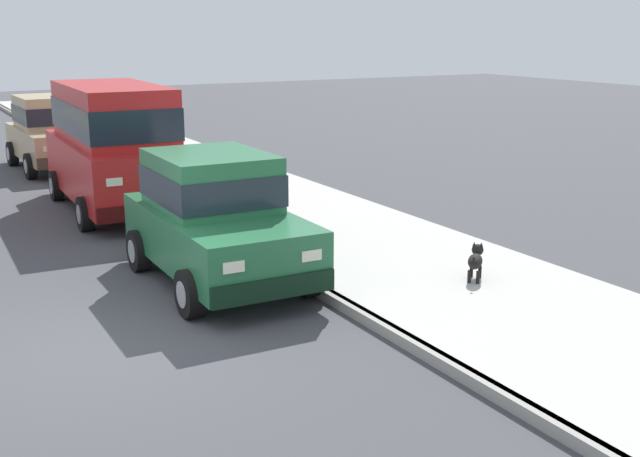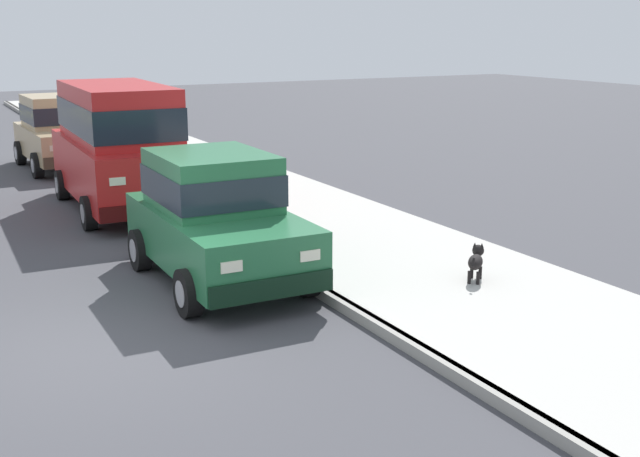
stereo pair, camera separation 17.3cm
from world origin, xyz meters
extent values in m
plane|color=#424247|center=(0.00, 0.00, 0.00)|extent=(80.00, 80.00, 0.00)
cube|color=gray|center=(3.20, 0.00, 0.07)|extent=(0.16, 64.00, 0.14)
cube|color=#B7B5AD|center=(5.00, 0.00, 0.07)|extent=(3.60, 64.00, 0.14)
cube|color=#23663D|center=(2.21, 1.60, 0.70)|extent=(1.77, 3.72, 0.76)
cube|color=#23663D|center=(2.21, 1.85, 1.48)|extent=(1.54, 1.92, 0.80)
cube|color=#19232D|center=(2.21, 1.85, 1.42)|extent=(1.57, 1.96, 0.44)
cube|color=black|center=(2.19, -0.20, 0.46)|extent=(1.69, 0.22, 0.28)
cube|color=black|center=(2.23, 3.40, 0.46)|extent=(1.69, 0.22, 0.28)
cylinder|color=black|center=(3.05, 0.44, 0.32)|extent=(0.23, 0.64, 0.64)
cylinder|color=#9E9EA3|center=(3.05, 0.44, 0.32)|extent=(0.24, 0.35, 0.35)
cylinder|color=black|center=(1.33, 0.46, 0.32)|extent=(0.23, 0.64, 0.64)
cylinder|color=#9E9EA3|center=(1.33, 0.46, 0.32)|extent=(0.24, 0.35, 0.35)
cylinder|color=black|center=(3.08, 2.73, 0.32)|extent=(0.23, 0.64, 0.64)
cylinder|color=#9E9EA3|center=(3.08, 2.73, 0.32)|extent=(0.24, 0.35, 0.35)
cylinder|color=black|center=(1.36, 2.75, 0.32)|extent=(0.23, 0.64, 0.64)
cylinder|color=#9E9EA3|center=(1.36, 2.75, 0.32)|extent=(0.24, 0.35, 0.35)
cube|color=#EAEACC|center=(2.72, -0.24, 0.81)|extent=(0.28, 0.08, 0.14)
cube|color=#EAEACC|center=(1.65, -0.23, 0.81)|extent=(0.28, 0.08, 0.14)
cube|color=red|center=(2.23, 7.09, 0.87)|extent=(2.06, 4.86, 1.10)
cube|color=red|center=(2.23, 7.09, 1.97)|extent=(1.80, 3.85, 1.10)
cube|color=#19232D|center=(2.23, 7.09, 1.89)|extent=(1.83, 3.89, 0.61)
cube|color=#400A0A|center=(2.15, 4.74, 0.46)|extent=(1.87, 0.26, 0.28)
cube|color=#400A0A|center=(2.30, 9.43, 0.46)|extent=(1.87, 0.26, 0.28)
cylinder|color=black|center=(3.13, 5.57, 0.32)|extent=(0.24, 0.65, 0.64)
cylinder|color=#9E9EA3|center=(3.13, 5.57, 0.32)|extent=(0.25, 0.36, 0.35)
cylinder|color=black|center=(1.23, 5.63, 0.32)|extent=(0.24, 0.65, 0.64)
cylinder|color=#9E9EA3|center=(1.23, 5.63, 0.32)|extent=(0.25, 0.36, 0.35)
cylinder|color=black|center=(3.22, 8.54, 0.32)|extent=(0.24, 0.65, 0.64)
cylinder|color=#9E9EA3|center=(3.22, 8.54, 0.32)|extent=(0.25, 0.36, 0.35)
cylinder|color=black|center=(1.32, 8.60, 0.32)|extent=(0.24, 0.65, 0.64)
cylinder|color=#9E9EA3|center=(1.32, 8.60, 0.32)|extent=(0.25, 0.36, 0.35)
cube|color=#EAEACC|center=(2.74, 4.69, 1.04)|extent=(0.28, 0.09, 0.14)
cube|color=#EAEACC|center=(1.56, 4.73, 1.04)|extent=(0.28, 0.09, 0.14)
cube|color=tan|center=(2.11, 12.59, 0.70)|extent=(1.82, 3.75, 0.76)
cube|color=tan|center=(2.10, 12.84, 1.48)|extent=(1.57, 1.94, 0.80)
cube|color=#19232D|center=(2.10, 12.84, 1.42)|extent=(1.60, 1.98, 0.44)
cube|color=#3E3527|center=(2.16, 10.79, 0.46)|extent=(1.69, 0.25, 0.28)
cube|color=#3E3527|center=(2.06, 14.39, 0.46)|extent=(1.69, 0.25, 0.28)
cylinder|color=black|center=(3.00, 11.47, 0.32)|extent=(0.24, 0.65, 0.64)
cylinder|color=#9E9EA3|center=(3.00, 11.47, 0.32)|extent=(0.25, 0.36, 0.35)
cylinder|color=black|center=(1.28, 11.42, 0.32)|extent=(0.24, 0.65, 0.64)
cylinder|color=#9E9EA3|center=(1.28, 11.42, 0.32)|extent=(0.25, 0.36, 0.35)
cylinder|color=black|center=(2.93, 13.76, 0.32)|extent=(0.24, 0.65, 0.64)
cylinder|color=#9E9EA3|center=(2.93, 13.76, 0.32)|extent=(0.25, 0.36, 0.35)
cylinder|color=black|center=(1.22, 13.72, 0.32)|extent=(0.24, 0.65, 0.64)
cylinder|color=#9E9EA3|center=(1.22, 13.72, 0.32)|extent=(0.25, 0.36, 0.35)
cube|color=#EAEACC|center=(2.69, 10.78, 0.81)|extent=(0.28, 0.09, 0.14)
cube|color=#EAEACC|center=(1.63, 10.75, 0.81)|extent=(0.28, 0.09, 0.14)
ellipsoid|color=black|center=(5.24, -0.46, 0.42)|extent=(0.45, 0.45, 0.20)
cylinder|color=black|center=(5.30, -0.32, 0.23)|extent=(0.05, 0.05, 0.18)
cylinder|color=black|center=(5.38, -0.40, 0.23)|extent=(0.05, 0.05, 0.18)
cylinder|color=black|center=(5.10, -0.51, 0.23)|extent=(0.05, 0.05, 0.18)
cylinder|color=black|center=(5.18, -0.60, 0.23)|extent=(0.05, 0.05, 0.18)
sphere|color=black|center=(5.45, -0.25, 0.51)|extent=(0.17, 0.17, 0.17)
ellipsoid|color=black|center=(5.51, -0.19, 0.49)|extent=(0.13, 0.13, 0.06)
cone|color=black|center=(5.41, -0.23, 0.59)|extent=(0.06, 0.06, 0.07)
cone|color=black|center=(5.48, -0.30, 0.59)|extent=(0.06, 0.06, 0.07)
cylinder|color=black|center=(5.05, -0.64, 0.48)|extent=(0.11, 0.11, 0.13)
camera|label=1|loc=(-1.95, -8.85, 3.65)|focal=45.02mm
camera|label=2|loc=(-1.80, -8.93, 3.65)|focal=45.02mm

